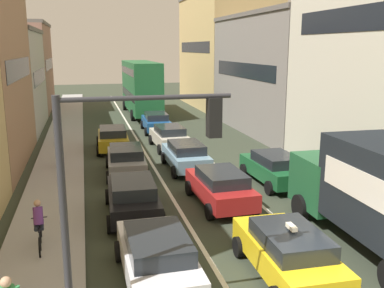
{
  "coord_description": "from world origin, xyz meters",
  "views": [
    {
      "loc": [
        -5.17,
        -8.67,
        6.39
      ],
      "look_at": [
        0.0,
        12.0,
        1.6
      ],
      "focal_mm": 40.39,
      "sensor_mm": 36.0,
      "label": 1
    }
  ],
  "objects_px": {
    "sedan_left_lane_front": "(157,256)",
    "cyclist_on_sidewalk": "(39,227)",
    "sedan_left_lane_third": "(126,160)",
    "removalist_box_truck": "(382,192)",
    "wagon_left_lane_second": "(133,196)",
    "traffic_light_pole": "(125,176)",
    "taxi_centre_lane_front": "(288,252)",
    "coupe_centre_lane_fourth": "(169,136)",
    "sedan_centre_lane_second": "(220,186)",
    "sedan_left_lane_fourth": "(113,138)",
    "pedestrian_mid_sidewalk": "(59,152)",
    "bus_mid_queue_primary": "(141,85)",
    "hatchback_centre_lane_third": "(186,155)",
    "sedan_centre_lane_fifth": "(156,122)",
    "sedan_right_lane_behind_truck": "(274,168)"
  },
  "relations": [
    {
      "from": "sedan_centre_lane_second",
      "to": "hatchback_centre_lane_third",
      "type": "distance_m",
      "value": 5.48
    },
    {
      "from": "sedan_left_lane_front",
      "to": "cyclist_on_sidewalk",
      "type": "relative_size",
      "value": 2.5
    },
    {
      "from": "sedan_centre_lane_fifth",
      "to": "cyclist_on_sidewalk",
      "type": "distance_m",
      "value": 20.12
    },
    {
      "from": "taxi_centre_lane_front",
      "to": "sedan_left_lane_third",
      "type": "height_order",
      "value": "taxi_centre_lane_front"
    },
    {
      "from": "traffic_light_pole",
      "to": "removalist_box_truck",
      "type": "height_order",
      "value": "traffic_light_pole"
    },
    {
      "from": "removalist_box_truck",
      "to": "sedan_left_lane_front",
      "type": "bearing_deg",
      "value": 92.71
    },
    {
      "from": "sedan_right_lane_behind_truck",
      "to": "pedestrian_mid_sidewalk",
      "type": "height_order",
      "value": "pedestrian_mid_sidewalk"
    },
    {
      "from": "sedan_left_lane_third",
      "to": "bus_mid_queue_primary",
      "type": "distance_m",
      "value": 20.15
    },
    {
      "from": "cyclist_on_sidewalk",
      "to": "pedestrian_mid_sidewalk",
      "type": "height_order",
      "value": "cyclist_on_sidewalk"
    },
    {
      "from": "hatchback_centre_lane_third",
      "to": "sedan_centre_lane_fifth",
      "type": "xyz_separation_m",
      "value": [
        0.18,
        10.8,
        0.0
      ]
    },
    {
      "from": "traffic_light_pole",
      "to": "sedan_left_lane_fourth",
      "type": "height_order",
      "value": "traffic_light_pole"
    },
    {
      "from": "sedan_centre_lane_fifth",
      "to": "bus_mid_queue_primary",
      "type": "bearing_deg",
      "value": 1.48
    },
    {
      "from": "coupe_centre_lane_fourth",
      "to": "sedan_centre_lane_fifth",
      "type": "xyz_separation_m",
      "value": [
        0.09,
        5.78,
        0.0
      ]
    },
    {
      "from": "taxi_centre_lane_front",
      "to": "cyclist_on_sidewalk",
      "type": "xyz_separation_m",
      "value": [
        -6.91,
        3.39,
        0.05
      ]
    },
    {
      "from": "wagon_left_lane_second",
      "to": "sedan_right_lane_behind_truck",
      "type": "distance_m",
      "value": 7.41
    },
    {
      "from": "wagon_left_lane_second",
      "to": "sedan_right_lane_behind_truck",
      "type": "relative_size",
      "value": 1.0
    },
    {
      "from": "traffic_light_pole",
      "to": "removalist_box_truck",
      "type": "bearing_deg",
      "value": 16.33
    },
    {
      "from": "bus_mid_queue_primary",
      "to": "cyclist_on_sidewalk",
      "type": "height_order",
      "value": "bus_mid_queue_primary"
    },
    {
      "from": "taxi_centre_lane_front",
      "to": "cyclist_on_sidewalk",
      "type": "height_order",
      "value": "cyclist_on_sidewalk"
    },
    {
      "from": "hatchback_centre_lane_third",
      "to": "removalist_box_truck",
      "type": "bearing_deg",
      "value": -160.63
    },
    {
      "from": "sedan_centre_lane_second",
      "to": "sedan_centre_lane_fifth",
      "type": "bearing_deg",
      "value": -1.8
    },
    {
      "from": "taxi_centre_lane_front",
      "to": "hatchback_centre_lane_third",
      "type": "bearing_deg",
      "value": 2.48
    },
    {
      "from": "sedan_left_lane_front",
      "to": "removalist_box_truck",
      "type": "bearing_deg",
      "value": -89.02
    },
    {
      "from": "traffic_light_pole",
      "to": "cyclist_on_sidewalk",
      "type": "xyz_separation_m",
      "value": [
        -2.33,
        4.95,
        -2.97
      ]
    },
    {
      "from": "traffic_light_pole",
      "to": "wagon_left_lane_second",
      "type": "height_order",
      "value": "traffic_light_pole"
    },
    {
      "from": "hatchback_centre_lane_third",
      "to": "sedan_left_lane_fourth",
      "type": "bearing_deg",
      "value": 32.36
    },
    {
      "from": "taxi_centre_lane_front",
      "to": "coupe_centre_lane_fourth",
      "type": "distance_m",
      "value": 16.52
    },
    {
      "from": "sedan_centre_lane_fifth",
      "to": "bus_mid_queue_primary",
      "type": "distance_m",
      "value": 9.01
    },
    {
      "from": "sedan_centre_lane_second",
      "to": "sedan_centre_lane_fifth",
      "type": "height_order",
      "value": "same"
    },
    {
      "from": "bus_mid_queue_primary",
      "to": "sedan_left_lane_front",
      "type": "bearing_deg",
      "value": 172.79
    },
    {
      "from": "traffic_light_pole",
      "to": "sedan_left_lane_front",
      "type": "distance_m",
      "value": 3.86
    },
    {
      "from": "sedan_centre_lane_second",
      "to": "sedan_right_lane_behind_truck",
      "type": "height_order",
      "value": "same"
    },
    {
      "from": "sedan_left_lane_third",
      "to": "cyclist_on_sidewalk",
      "type": "distance_m",
      "value": 8.67
    },
    {
      "from": "hatchback_centre_lane_third",
      "to": "traffic_light_pole",
      "type": "bearing_deg",
      "value": 161.36
    },
    {
      "from": "sedan_left_lane_front",
      "to": "sedan_centre_lane_second",
      "type": "bearing_deg",
      "value": -33.9
    },
    {
      "from": "sedan_centre_lane_fifth",
      "to": "coupe_centre_lane_fourth",
      "type": "bearing_deg",
      "value": -179.2
    },
    {
      "from": "wagon_left_lane_second",
      "to": "traffic_light_pole",
      "type": "bearing_deg",
      "value": 175.02
    },
    {
      "from": "removalist_box_truck",
      "to": "pedestrian_mid_sidewalk",
      "type": "relative_size",
      "value": 4.67
    },
    {
      "from": "sedan_left_lane_third",
      "to": "taxi_centre_lane_front",
      "type": "bearing_deg",
      "value": -160.7
    },
    {
      "from": "sedan_centre_lane_second",
      "to": "sedan_centre_lane_fifth",
      "type": "relative_size",
      "value": 1.0
    },
    {
      "from": "sedan_centre_lane_fifth",
      "to": "sedan_right_lane_behind_truck",
      "type": "relative_size",
      "value": 1.0
    },
    {
      "from": "sedan_left_lane_front",
      "to": "wagon_left_lane_second",
      "type": "height_order",
      "value": "same"
    },
    {
      "from": "sedan_centre_lane_second",
      "to": "bus_mid_queue_primary",
      "type": "height_order",
      "value": "bus_mid_queue_primary"
    },
    {
      "from": "sedan_left_lane_third",
      "to": "cyclist_on_sidewalk",
      "type": "xyz_separation_m",
      "value": [
        -3.51,
        -7.93,
        0.05
      ]
    },
    {
      "from": "taxi_centre_lane_front",
      "to": "coupe_centre_lane_fourth",
      "type": "xyz_separation_m",
      "value": [
        -0.14,
        16.52,
        -0.0
      ]
    },
    {
      "from": "sedan_left_lane_fourth",
      "to": "pedestrian_mid_sidewalk",
      "type": "height_order",
      "value": "pedestrian_mid_sidewalk"
    },
    {
      "from": "pedestrian_mid_sidewalk",
      "to": "traffic_light_pole",
      "type": "bearing_deg",
      "value": -42.09
    },
    {
      "from": "sedan_left_lane_front",
      "to": "cyclist_on_sidewalk",
      "type": "distance_m",
      "value": 4.31
    },
    {
      "from": "sedan_left_lane_third",
      "to": "removalist_box_truck",
      "type": "bearing_deg",
      "value": -143.85
    },
    {
      "from": "removalist_box_truck",
      "to": "sedan_centre_lane_second",
      "type": "height_order",
      "value": "removalist_box_truck"
    }
  ]
}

